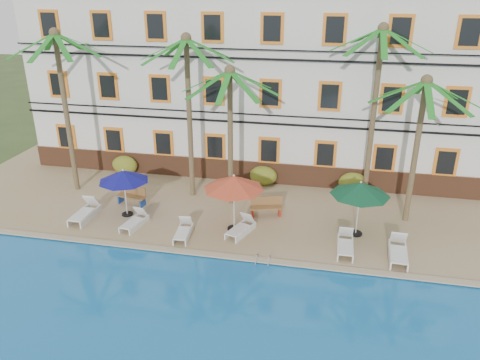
% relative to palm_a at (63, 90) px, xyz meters
% --- Properties ---
extents(ground, '(100.00, 100.00, 0.00)m').
position_rel_palm_a_xyz_m(ground, '(8.46, -4.08, -5.59)').
color(ground, '#384C23').
rests_on(ground, ground).
extents(pool_deck, '(30.00, 12.00, 0.25)m').
position_rel_palm_a_xyz_m(pool_deck, '(8.46, 0.92, -5.47)').
color(pool_deck, tan).
rests_on(pool_deck, ground).
extents(pool_coping, '(30.00, 0.35, 0.06)m').
position_rel_palm_a_xyz_m(pool_coping, '(8.46, -4.98, -5.31)').
color(pool_coping, tan).
rests_on(pool_coping, pool_deck).
extents(hotel_building, '(25.40, 6.44, 10.22)m').
position_rel_palm_a_xyz_m(hotel_building, '(8.46, 5.90, -0.22)').
color(hotel_building, silver).
rests_on(hotel_building, pool_deck).
extents(palm_a, '(4.55, 4.55, 8.32)m').
position_rel_palm_a_xyz_m(palm_a, '(0.00, 0.00, 0.00)').
color(palm_a, brown).
rests_on(palm_a, pool_deck).
extents(palm_b, '(4.55, 4.55, 8.18)m').
position_rel_palm_a_xyz_m(palm_b, '(6.31, 0.55, -0.09)').
color(palm_b, brown).
rests_on(palm_b, pool_deck).
extents(palm_c, '(4.55, 4.55, 6.87)m').
position_rel_palm_a_xyz_m(palm_c, '(8.48, 0.01, -0.84)').
color(palm_c, brown).
rests_on(palm_c, pool_deck).
extents(palm_d, '(4.55, 4.55, 8.66)m').
position_rel_palm_a_xyz_m(palm_d, '(15.09, 1.76, 0.19)').
color(palm_d, brown).
rests_on(palm_d, pool_deck).
extents(palm_e, '(4.55, 4.55, 6.78)m').
position_rel_palm_a_xyz_m(palm_e, '(16.91, -0.17, -0.90)').
color(palm_e, brown).
rests_on(palm_e, pool_deck).
extents(shrub_left, '(1.50, 0.90, 1.10)m').
position_rel_palm_a_xyz_m(shrub_left, '(1.65, 2.52, -4.79)').
color(shrub_left, '#235618').
rests_on(shrub_left, pool_deck).
extents(shrub_mid, '(1.50, 0.90, 1.10)m').
position_rel_palm_a_xyz_m(shrub_mid, '(9.74, 2.52, -4.79)').
color(shrub_mid, '#235618').
rests_on(shrub_mid, pool_deck).
extents(shrub_right, '(1.50, 0.90, 1.10)m').
position_rel_palm_a_xyz_m(shrub_right, '(14.51, 2.52, -4.79)').
color(shrub_right, '#235618').
rests_on(shrub_right, pool_deck).
extents(umbrella_blue, '(2.36, 2.36, 2.36)m').
position_rel_palm_a_xyz_m(umbrella_blue, '(3.91, -2.31, -3.33)').
color(umbrella_blue, black).
rests_on(umbrella_blue, pool_deck).
extents(umbrella_red, '(2.69, 2.69, 2.68)m').
position_rel_palm_a_xyz_m(umbrella_red, '(9.23, -2.69, -3.05)').
color(umbrella_red, black).
rests_on(umbrella_red, pool_deck).
extents(umbrella_green, '(2.56, 2.56, 2.56)m').
position_rel_palm_a_xyz_m(umbrella_green, '(14.59, -2.03, -3.16)').
color(umbrella_green, black).
rests_on(umbrella_green, pool_deck).
extents(lounger_a, '(0.75, 2.00, 0.94)m').
position_rel_palm_a_xyz_m(lounger_a, '(2.13, -3.01, -5.04)').
color(lounger_a, silver).
rests_on(lounger_a, pool_deck).
extents(lounger_b, '(0.85, 1.72, 0.78)m').
position_rel_palm_a_xyz_m(lounger_b, '(4.72, -3.29, -5.09)').
color(lounger_b, silver).
rests_on(lounger_b, pool_deck).
extents(lounger_c, '(0.74, 1.70, 0.78)m').
position_rel_palm_a_xyz_m(lounger_c, '(7.19, -3.72, -5.09)').
color(lounger_c, silver).
rests_on(lounger_c, pool_deck).
extents(lounger_d, '(1.17, 1.82, 0.81)m').
position_rel_palm_a_xyz_m(lounger_d, '(9.60, -2.95, -5.08)').
color(lounger_d, silver).
rests_on(lounger_d, pool_deck).
extents(lounger_e, '(0.65, 1.82, 0.86)m').
position_rel_palm_a_xyz_m(lounger_e, '(14.13, -3.49, -5.06)').
color(lounger_e, silver).
rests_on(lounger_e, pool_deck).
extents(lounger_f, '(0.79, 1.98, 0.92)m').
position_rel_palm_a_xyz_m(lounger_f, '(16.21, -3.66, -5.04)').
color(lounger_f, silver).
rests_on(lounger_f, pool_deck).
extents(bench_left, '(1.56, 0.75, 0.93)m').
position_rel_palm_a_xyz_m(bench_left, '(3.67, -1.11, -4.87)').
color(bench_left, olive).
rests_on(bench_left, pool_deck).
extents(bench_right, '(1.57, 0.87, 0.93)m').
position_rel_palm_a_xyz_m(bench_right, '(10.41, -0.99, -4.87)').
color(bench_right, olive).
rests_on(bench_right, pool_deck).
extents(pool_ladder, '(0.54, 0.74, 0.74)m').
position_rel_palm_a_xyz_m(pool_ladder, '(10.93, -5.08, -5.34)').
color(pool_ladder, silver).
rests_on(pool_ladder, ground).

